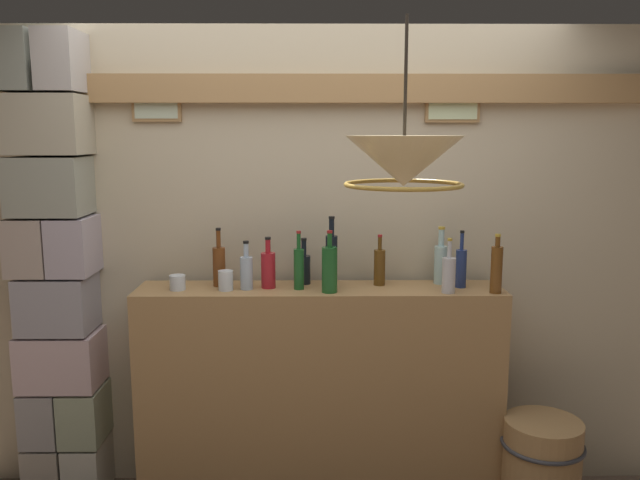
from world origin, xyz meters
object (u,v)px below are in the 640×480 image
(liquor_bottle_port, at_px, (380,266))
(glass_tumbler_highball, at_px, (178,282))
(liquor_bottle_mezcal, at_px, (461,267))
(liquor_bottle_tequila, at_px, (441,262))
(liquor_bottle_gin, at_px, (246,271))
(wooden_barrel, at_px, (541,473))
(liquor_bottle_vermouth, at_px, (268,269))
(liquor_bottle_bourbon, at_px, (496,268))
(liquor_bottle_whiskey, at_px, (219,265))
(pendant_lamp, at_px, (404,163))
(liquor_bottle_amaro, at_px, (332,259))
(liquor_bottle_rum, at_px, (299,267))
(glass_tumbler_rocks, at_px, (226,280))
(liquor_bottle_vodka, at_px, (304,268))
(liquor_bottle_brandy, at_px, (449,274))
(liquor_bottle_scotch, at_px, (330,269))

(liquor_bottle_port, xyz_separation_m, glass_tumbler_highball, (-1.00, -0.09, -0.06))
(liquor_bottle_mezcal, height_order, liquor_bottle_tequila, liquor_bottle_tequila)
(liquor_bottle_gin, bearing_deg, liquor_bottle_port, 6.95)
(liquor_bottle_gin, relative_size, wooden_barrel, 0.45)
(liquor_bottle_vermouth, xyz_separation_m, liquor_bottle_bourbon, (1.10, -0.11, 0.02))
(liquor_bottle_tequila, relative_size, liquor_bottle_whiskey, 0.99)
(pendant_lamp, bearing_deg, liquor_bottle_bourbon, 52.45)
(liquor_bottle_amaro, relative_size, wooden_barrel, 0.66)
(liquor_bottle_amaro, height_order, liquor_bottle_bourbon, liquor_bottle_amaro)
(liquor_bottle_rum, bearing_deg, liquor_bottle_vermouth, 169.09)
(wooden_barrel, bearing_deg, liquor_bottle_vermouth, 169.92)
(liquor_bottle_amaro, xyz_separation_m, glass_tumbler_rocks, (-0.52, -0.07, -0.09))
(liquor_bottle_mezcal, distance_m, liquor_bottle_amaro, 0.65)
(liquor_bottle_vodka, bearing_deg, glass_tumbler_rocks, -160.74)
(liquor_bottle_brandy, relative_size, liquor_bottle_vermouth, 1.04)
(liquor_bottle_brandy, xyz_separation_m, wooden_barrel, (0.45, -0.13, -0.96))
(liquor_bottle_scotch, relative_size, wooden_barrel, 0.56)
(liquor_bottle_scotch, xyz_separation_m, glass_tumbler_highball, (-0.75, 0.05, -0.08))
(liquor_bottle_scotch, xyz_separation_m, wooden_barrel, (1.03, -0.15, -0.98))
(liquor_bottle_mezcal, bearing_deg, liquor_bottle_vermouth, -179.78)
(liquor_bottle_amaro, height_order, liquor_bottle_whiskey, liquor_bottle_amaro)
(liquor_bottle_brandy, xyz_separation_m, liquor_bottle_gin, (-0.98, 0.08, -0.00))
(liquor_bottle_mezcal, height_order, glass_tumbler_rocks, liquor_bottle_mezcal)
(liquor_bottle_scotch, distance_m, liquor_bottle_whiskey, 0.57)
(liquor_bottle_mezcal, distance_m, liquor_bottle_gin, 1.06)
(glass_tumbler_highball, bearing_deg, liquor_bottle_amaro, 4.20)
(liquor_bottle_vermouth, height_order, glass_tumbler_rocks, liquor_bottle_vermouth)
(liquor_bottle_tequila, bearing_deg, glass_tumbler_highball, -174.71)
(liquor_bottle_brandy, xyz_separation_m, liquor_bottle_mezcal, (0.08, 0.11, 0.01))
(liquor_bottle_vermouth, bearing_deg, liquor_bottle_brandy, -6.94)
(liquor_bottle_brandy, bearing_deg, liquor_bottle_scotch, 178.41)
(liquor_bottle_vermouth, bearing_deg, liquor_bottle_rum, -10.91)
(pendant_lamp, bearing_deg, glass_tumbler_highball, 141.05)
(glass_tumbler_highball, distance_m, pendant_lamp, 1.41)
(liquor_bottle_tequila, height_order, glass_tumbler_rocks, liquor_bottle_tequila)
(glass_tumbler_highball, relative_size, pendant_lamp, 0.13)
(liquor_bottle_tequila, height_order, wooden_barrel, liquor_bottle_tequila)
(liquor_bottle_mezcal, relative_size, liquor_bottle_scotch, 0.95)
(liquor_bottle_gin, relative_size, glass_tumbler_highball, 3.09)
(liquor_bottle_vermouth, relative_size, liquor_bottle_bourbon, 0.89)
(liquor_bottle_whiskey, bearing_deg, liquor_bottle_port, 0.89)
(liquor_bottle_port, xyz_separation_m, liquor_bottle_rum, (-0.41, -0.08, 0.01))
(liquor_bottle_bourbon, xyz_separation_m, glass_tumbler_rocks, (-1.31, 0.06, -0.07))
(liquor_bottle_whiskey, bearing_deg, liquor_bottle_brandy, -7.52)
(liquor_bottle_port, height_order, liquor_bottle_rum, liquor_bottle_rum)
(liquor_bottle_vodka, height_order, glass_tumbler_rocks, liquor_bottle_vodka)
(liquor_bottle_gin, xyz_separation_m, liquor_bottle_bourbon, (1.21, -0.09, 0.03))
(liquor_bottle_mezcal, xyz_separation_m, liquor_bottle_vermouth, (-0.96, -0.00, -0.01))
(liquor_bottle_bourbon, xyz_separation_m, wooden_barrel, (0.23, -0.12, -0.99))
(liquor_bottle_tequila, relative_size, liquor_bottle_bourbon, 1.02)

